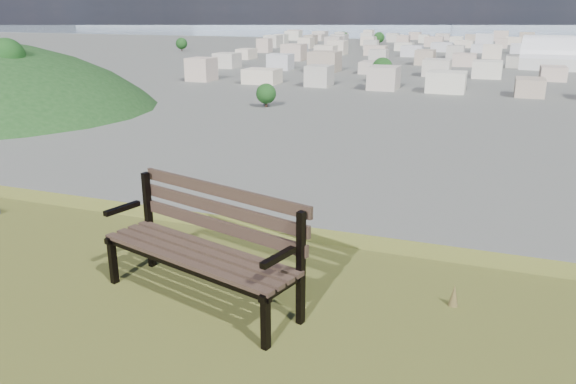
% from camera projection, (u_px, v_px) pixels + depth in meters
% --- Properties ---
extents(park_bench, '(1.78, 0.99, 0.89)m').
position_uv_depth(park_bench, '(206.00, 239.00, 4.34)').
color(park_bench, '#483329').
rests_on(park_bench, hilltop_mesa).
extents(city_blocks, '(395.00, 361.00, 7.00)m').
position_uv_depth(city_blocks, '(497.00, 48.00, 360.68)').
color(city_blocks, beige).
rests_on(city_blocks, ground).
extents(city_trees, '(406.52, 387.20, 9.98)m').
position_uv_depth(city_trees, '(443.00, 53.00, 301.70)').
color(city_trees, '#36241B').
rests_on(city_trees, ground).
extents(bay_water, '(2400.00, 700.00, 0.12)m').
position_uv_depth(bay_water, '(502.00, 29.00, 812.53)').
color(bay_water, '#94AABC').
rests_on(bay_water, ground).
extents(far_hills, '(2050.00, 340.00, 60.00)m').
position_uv_depth(far_hills, '(476.00, 10.00, 1273.12)').
color(far_hills, '#8998AB').
rests_on(far_hills, ground).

